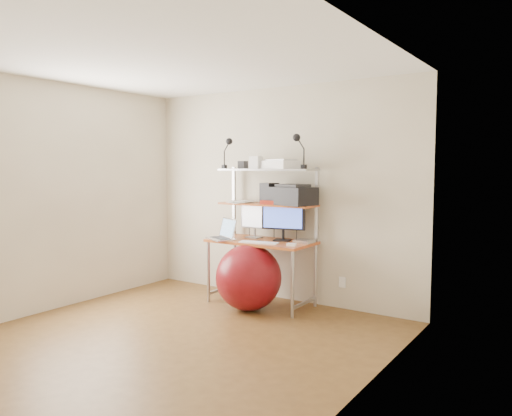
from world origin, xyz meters
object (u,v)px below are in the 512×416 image
at_px(monitor_silver, 255,219).
at_px(monitor_black, 283,218).
at_px(laptop, 224,235).
at_px(printer, 293,195).
at_px(exercise_ball, 249,277).

xyz_separation_m(monitor_silver, monitor_black, (0.39, -0.01, 0.03)).
distance_m(monitor_silver, monitor_black, 0.39).
bearing_deg(monitor_black, laptop, -169.60).
xyz_separation_m(laptop, printer, (0.74, 0.28, 0.47)).
distance_m(monitor_black, exercise_ball, 0.77).
height_order(monitor_silver, monitor_black, monitor_black).
bearing_deg(laptop, printer, 47.71).
relative_size(monitor_silver, exercise_ball, 0.59).
bearing_deg(printer, laptop, -144.21).
bearing_deg(monitor_silver, monitor_black, -1.01).
height_order(monitor_silver, printer, printer).
bearing_deg(monitor_silver, laptop, -127.59).
xyz_separation_m(laptop, exercise_ball, (0.41, -0.11, -0.43)).
bearing_deg(printer, exercise_ball, -115.00).
bearing_deg(exercise_ball, laptop, 165.31).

